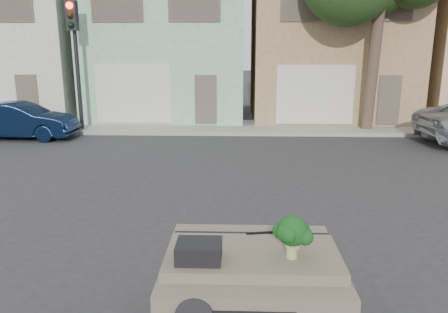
{
  "coord_description": "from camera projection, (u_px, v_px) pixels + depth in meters",
  "views": [
    {
      "loc": [
        -0.17,
        -7.59,
        3.32
      ],
      "look_at": [
        -0.44,
        0.5,
        1.3
      ],
      "focal_mm": 35.0,
      "sensor_mm": 36.0,
      "label": 1
    }
  ],
  "objects": [
    {
      "name": "ground_plane",
      "position": [
        247.0,
        230.0,
        8.16
      ],
      "size": [
        120.0,
        120.0,
        0.0
      ],
      "primitive_type": "plane",
      "color": "#303033",
      "rests_on": "ground"
    },
    {
      "name": "broccoli",
      "position": [
        292.0,
        237.0,
        4.65
      ],
      "size": [
        0.4,
        0.4,
        0.49
      ],
      "primitive_type": "cube",
      "rotation": [
        0.0,
        0.0,
        0.0
      ],
      "color": "#0F3812",
      "rests_on": "car_dashboard"
    },
    {
      "name": "townhouse_white",
      "position": [
        22.0,
        38.0,
        21.67
      ],
      "size": [
        7.2,
        8.2,
        7.55
      ],
      "primitive_type": "cube",
      "color": "beige",
      "rests_on": "ground"
    },
    {
      "name": "wiper_arm",
      "position": [
        274.0,
        232.0,
        5.33
      ],
      "size": [
        0.69,
        0.15,
        0.02
      ],
      "primitive_type": "cube",
      "rotation": [
        0.0,
        0.0,
        0.17
      ],
      "color": "black",
      "rests_on": "car_dashboard"
    },
    {
      "name": "navy_sedan",
      "position": [
        22.0,
        139.0,
        16.43
      ],
      "size": [
        4.15,
        1.53,
        1.36
      ],
      "primitive_type": "imported",
      "rotation": [
        0.0,
        0.0,
        1.55
      ],
      "color": "black",
      "rests_on": "ground"
    },
    {
      "name": "traffic_signal",
      "position": [
        77.0,
        68.0,
        16.97
      ],
      "size": [
        0.4,
        0.4,
        5.1
      ],
      "primitive_type": "cube",
      "color": "black",
      "rests_on": "ground"
    },
    {
      "name": "car_dashboard",
      "position": [
        252.0,
        290.0,
        5.11
      ],
      "size": [
        2.0,
        1.8,
        1.12
      ],
      "primitive_type": "cube",
      "color": "#6B6150",
      "rests_on": "ground"
    },
    {
      "name": "tree_near",
      "position": [
        376.0,
        23.0,
        16.47
      ],
      "size": [
        4.4,
        4.0,
        8.5
      ],
      "primitive_type": "cube",
      "color": "#223E18",
      "rests_on": "ground"
    },
    {
      "name": "sidewalk",
      "position": [
        243.0,
        127.0,
        18.32
      ],
      "size": [
        40.0,
        3.0,
        0.15
      ],
      "primitive_type": "cube",
      "color": "gray",
      "rests_on": "ground"
    },
    {
      "name": "instrument_hump",
      "position": [
        199.0,
        251.0,
        4.63
      ],
      "size": [
        0.48,
        0.38,
        0.2
      ],
      "primitive_type": "cube",
      "color": "black",
      "rests_on": "car_dashboard"
    },
    {
      "name": "townhouse_tan",
      "position": [
        325.0,
        38.0,
        21.17
      ],
      "size": [
        7.2,
        8.2,
        7.55
      ],
      "primitive_type": "cube",
      "color": "#9F8158",
      "rests_on": "ground"
    },
    {
      "name": "townhouse_mint",
      "position": [
        172.0,
        38.0,
        21.42
      ],
      "size": [
        7.2,
        8.2,
        7.55
      ],
      "primitive_type": "cube",
      "color": "#90C0A1",
      "rests_on": "ground"
    }
  ]
}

